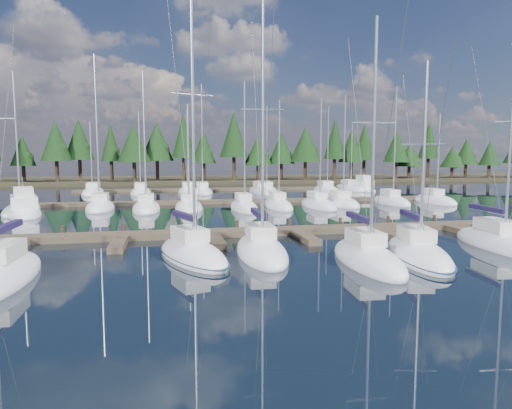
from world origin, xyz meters
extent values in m
plane|color=black|center=(0.00, 30.00, 0.00)|extent=(260.00, 260.00, 0.00)
cube|color=#302A1A|center=(0.00, 90.00, 0.30)|extent=(220.00, 30.00, 0.60)
cube|color=#4A3F2E|center=(0.00, 18.00, 0.20)|extent=(44.00, 2.00, 0.40)
cube|color=#4A3F2E|center=(-18.00, 15.00, 0.20)|extent=(0.90, 4.00, 0.40)
cube|color=#4A3F2E|center=(-12.00, 15.00, 0.20)|extent=(0.90, 4.00, 0.40)
cube|color=#4A3F2E|center=(-6.00, 15.00, 0.20)|extent=(0.90, 4.00, 0.40)
cube|color=#4A3F2E|center=(0.00, 15.00, 0.20)|extent=(0.90, 4.00, 0.40)
cube|color=#4A3F2E|center=(6.00, 15.00, 0.20)|extent=(0.90, 4.00, 0.40)
cube|color=#4A3F2E|center=(12.00, 15.00, 0.20)|extent=(0.90, 4.00, 0.40)
cylinder|color=#32251C|center=(-16.00, 19.00, 0.45)|extent=(0.26, 0.26, 0.90)
cylinder|color=#32251C|center=(-12.00, 19.00, 0.45)|extent=(0.26, 0.26, 0.90)
cylinder|color=#32251C|center=(-8.00, 19.00, 0.45)|extent=(0.26, 0.26, 0.90)
cylinder|color=#32251C|center=(-4.00, 19.00, 0.45)|extent=(0.26, 0.26, 0.90)
cylinder|color=#32251C|center=(0.00, 19.00, 0.45)|extent=(0.26, 0.26, 0.90)
cylinder|color=#32251C|center=(4.00, 19.00, 0.45)|extent=(0.26, 0.26, 0.90)
cylinder|color=#32251C|center=(8.00, 19.00, 0.45)|extent=(0.26, 0.26, 0.90)
cylinder|color=#32251C|center=(12.00, 19.00, 0.45)|extent=(0.26, 0.26, 0.90)
cylinder|color=#32251C|center=(16.00, 19.00, 0.45)|extent=(0.26, 0.26, 0.90)
cube|color=#4A3F2E|center=(0.00, 40.00, 0.20)|extent=(50.00, 1.80, 0.40)
cube|color=#4A3F2E|center=(0.00, 60.00, 0.20)|extent=(46.00, 1.80, 0.40)
cylinder|color=silver|center=(-16.49, 9.46, 2.10)|extent=(0.20, 3.92, 0.12)
cube|color=#191234|center=(-16.49, 9.46, 2.25)|extent=(0.42, 3.74, 0.30)
cylinder|color=#3F3F44|center=(-16.48, 9.86, 6.45)|extent=(0.12, 4.74, 11.51)
ellipsoid|color=white|center=(-7.73, 10.93, 0.15)|extent=(4.70, 7.85, 1.90)
cube|color=silver|center=(-7.84, 11.29, 1.35)|extent=(2.07, 2.69, 0.70)
cylinder|color=silver|center=(-7.62, 10.58, 8.05)|extent=(0.20, 0.20, 14.10)
cylinder|color=silver|center=(-8.11, 12.14, 2.10)|extent=(1.11, 3.15, 0.12)
cube|color=#191234|center=(-8.11, 12.14, 2.25)|extent=(1.28, 3.08, 0.30)
cylinder|color=silver|center=(-7.62, 10.58, 8.75)|extent=(2.22, 0.77, 0.07)
cylinder|color=#3F3F44|center=(-7.13, 9.06, 7.90)|extent=(1.01, 3.08, 14.40)
cylinder|color=#3F3F44|center=(-8.21, 12.45, 7.90)|extent=(1.23, 3.79, 14.41)
ellipsoid|color=#0C223F|center=(-7.73, 10.93, 0.22)|extent=(4.89, 8.17, 0.18)
ellipsoid|color=white|center=(-3.86, 11.12, 0.15)|extent=(2.95, 8.03, 1.90)
cube|color=silver|center=(-3.84, 11.52, 1.35)|extent=(1.55, 2.60, 0.70)
cylinder|color=silver|center=(-3.87, 10.72, 7.45)|extent=(0.17, 0.17, 12.89)
cylinder|color=silver|center=(-3.80, 12.47, 2.10)|extent=(0.26, 3.49, 0.12)
cube|color=#191234|center=(-3.80, 12.47, 2.25)|extent=(0.49, 3.34, 0.30)
cylinder|color=silver|center=(-3.87, 10.72, 8.09)|extent=(2.36, 0.17, 0.07)
cylinder|color=#3F3F44|center=(-3.94, 9.02, 7.30)|extent=(0.17, 3.44, 13.20)
cylinder|color=#3F3F44|center=(-3.79, 12.82, 7.30)|extent=(0.21, 4.23, 13.20)
ellipsoid|color=white|center=(1.17, 8.13, 0.15)|extent=(3.05, 8.15, 1.90)
cube|color=silver|center=(1.20, 8.53, 1.35)|extent=(1.55, 2.65, 0.70)
cylinder|color=silver|center=(1.15, 7.74, 6.68)|extent=(0.17, 0.17, 11.36)
cylinder|color=silver|center=(1.26, 9.49, 2.10)|extent=(0.35, 3.52, 0.12)
cube|color=#191234|center=(1.26, 9.49, 2.25)|extent=(0.57, 3.38, 0.30)
cylinder|color=silver|center=(1.15, 7.74, 7.25)|extent=(2.27, 0.22, 0.07)
cylinder|color=#3F3F44|center=(1.03, 6.02, 6.53)|extent=(0.26, 3.46, 11.67)
cylinder|color=#3F3F44|center=(1.29, 9.85, 6.53)|extent=(0.31, 4.26, 11.67)
ellipsoid|color=white|center=(4.35, 8.63, 0.15)|extent=(4.36, 8.51, 1.90)
cube|color=silver|center=(4.44, 9.03, 1.35)|extent=(1.97, 2.86, 0.70)
cylinder|color=silver|center=(4.25, 8.23, 5.73)|extent=(0.19, 0.19, 9.46)
cylinder|color=silver|center=(4.66, 9.98, 2.10)|extent=(0.93, 3.52, 0.12)
cube|color=#191234|center=(4.66, 9.98, 2.25)|extent=(1.11, 3.41, 0.30)
cylinder|color=silver|center=(4.25, 8.23, 6.20)|extent=(2.28, 0.59, 0.07)
cylinder|color=#3F3F44|center=(3.86, 6.53, 5.58)|extent=(0.83, 3.44, 9.77)
cylinder|color=#3F3F44|center=(4.74, 10.34, 5.58)|extent=(1.01, 4.24, 9.77)
ellipsoid|color=#0C223F|center=(4.35, 8.63, 0.22)|extent=(4.54, 8.85, 0.18)
ellipsoid|color=white|center=(10.87, 10.32, 0.15)|extent=(3.44, 8.99, 1.90)
cube|color=silver|center=(10.92, 10.75, 1.35)|extent=(1.69, 2.94, 0.70)
cylinder|color=silver|center=(10.83, 9.88, 6.98)|extent=(0.18, 0.18, 11.96)
cylinder|color=silver|center=(11.02, 11.80, 2.10)|extent=(0.50, 3.85, 0.12)
cube|color=#191234|center=(11.02, 11.80, 2.25)|extent=(0.72, 3.70, 0.30)
cylinder|color=silver|center=(10.83, 9.88, 7.58)|extent=(2.32, 0.30, 0.07)
cylinder|color=#3F3F44|center=(11.06, 12.19, 6.83)|extent=(0.50, 4.66, 12.27)
ellipsoid|color=white|center=(-23.09, 34.97, 0.15)|extent=(2.60, 9.01, 1.90)
cube|color=silver|center=(-23.09, 35.42, 1.35)|extent=(1.43, 2.88, 0.70)
cylinder|color=silver|center=(-23.09, 34.52, 7.32)|extent=(0.16, 0.16, 12.64)
ellipsoid|color=white|center=(-15.78, 35.80, 0.15)|extent=(2.77, 7.18, 1.90)
cube|color=silver|center=(-15.78, 36.16, 1.35)|extent=(1.52, 2.30, 0.70)
cylinder|color=silver|center=(-15.78, 35.45, 8.37)|extent=(0.16, 0.16, 14.75)
ellipsoid|color=white|center=(-11.03, 34.22, 0.15)|extent=(2.76, 8.32, 1.90)
cube|color=silver|center=(-11.03, 34.64, 1.35)|extent=(1.52, 2.66, 0.70)
cylinder|color=silver|center=(-11.03, 33.81, 7.47)|extent=(0.16, 0.16, 12.93)
ellipsoid|color=white|center=(-6.69, 34.25, 0.15)|extent=(2.82, 7.64, 1.90)
cube|color=silver|center=(-6.69, 34.63, 1.35)|extent=(1.55, 2.45, 0.70)
cylinder|color=silver|center=(-6.69, 33.87, 5.90)|extent=(0.16, 0.16, 9.79)
ellipsoid|color=white|center=(-1.05, 33.04, 0.15)|extent=(2.52, 8.55, 1.90)
cube|color=silver|center=(-1.05, 33.47, 1.35)|extent=(1.38, 2.73, 0.70)
cylinder|color=silver|center=(-1.05, 32.62, 7.05)|extent=(0.16, 0.16, 12.10)
ellipsoid|color=white|center=(2.89, 34.18, 0.15)|extent=(2.46, 8.61, 1.90)
cube|color=silver|center=(2.89, 34.61, 1.35)|extent=(1.35, 2.76, 0.70)
cylinder|color=silver|center=(2.89, 33.75, 6.23)|extent=(0.16, 0.16, 10.45)
ellipsoid|color=white|center=(7.35, 33.73, 0.15)|extent=(2.69, 9.07, 1.90)
cube|color=silver|center=(7.35, 34.18, 1.35)|extent=(1.48, 2.90, 0.70)
cylinder|color=silver|center=(7.35, 33.27, 6.35)|extent=(0.16, 0.16, 10.71)
ellipsoid|color=white|center=(10.49, 34.70, 0.15)|extent=(2.81, 7.66, 1.90)
cube|color=silver|center=(10.49, 35.08, 1.35)|extent=(1.55, 2.45, 0.70)
cylinder|color=silver|center=(10.49, 34.32, 6.61)|extent=(0.16, 0.16, 11.23)
ellipsoid|color=white|center=(16.88, 35.31, 0.15)|extent=(2.43, 7.70, 1.90)
cube|color=silver|center=(16.88, 35.69, 1.35)|extent=(1.34, 2.46, 0.70)
cylinder|color=silver|center=(16.88, 34.92, 7.23)|extent=(0.16, 0.16, 12.46)
ellipsoid|color=white|center=(22.51, 35.33, 0.15)|extent=(2.60, 7.99, 1.90)
cube|color=silver|center=(22.51, 35.73, 1.35)|extent=(1.43, 2.56, 0.70)
cylinder|color=silver|center=(22.51, 34.93, 5.75)|extent=(0.16, 0.16, 9.49)
ellipsoid|color=white|center=(-19.51, 56.61, 0.15)|extent=(2.89, 9.32, 1.90)
cube|color=silver|center=(-19.51, 57.07, 1.35)|extent=(1.59, 2.98, 0.70)
cylinder|color=silver|center=(-19.51, 56.14, 5.73)|extent=(0.16, 0.16, 9.45)
ellipsoid|color=white|center=(-12.59, 55.00, 0.15)|extent=(2.92, 8.28, 1.90)
cube|color=silver|center=(-12.59, 55.41, 1.35)|extent=(1.61, 2.65, 0.70)
cylinder|color=silver|center=(-12.59, 54.58, 6.46)|extent=(0.16, 0.16, 10.92)
ellipsoid|color=white|center=(-5.73, 55.10, 0.15)|extent=(2.89, 9.58, 1.90)
cube|color=silver|center=(-5.73, 55.58, 1.35)|extent=(1.59, 3.07, 0.70)
cylinder|color=silver|center=(-5.73, 54.62, 6.65)|extent=(0.16, 0.16, 11.29)
ellipsoid|color=white|center=(-3.61, 54.64, 0.15)|extent=(2.88, 9.30, 1.90)
cube|color=silver|center=(-3.61, 55.11, 1.35)|extent=(1.58, 2.98, 0.70)
cylinder|color=silver|center=(-3.61, 54.18, 8.48)|extent=(0.16, 0.16, 14.97)
ellipsoid|color=white|center=(5.17, 53.61, 0.15)|extent=(2.90, 11.85, 1.90)
cube|color=silver|center=(5.17, 54.21, 1.35)|extent=(1.59, 3.79, 0.70)
cylinder|color=silver|center=(5.17, 53.02, 8.56)|extent=(0.16, 0.16, 15.11)
ellipsoid|color=white|center=(6.11, 54.56, 0.15)|extent=(2.99, 11.30, 1.90)
cube|color=silver|center=(6.11, 55.13, 1.35)|extent=(1.64, 3.62, 0.70)
cylinder|color=silver|center=(6.11, 54.00, 7.05)|extent=(0.16, 0.16, 12.09)
ellipsoid|color=white|center=(15.67, 54.01, 0.15)|extent=(2.99, 8.80, 1.90)
cube|color=silver|center=(15.67, 54.45, 1.35)|extent=(1.64, 2.82, 0.70)
cylinder|color=silver|center=(15.67, 53.57, 7.07)|extent=(0.16, 0.16, 12.14)
ellipsoid|color=white|center=(20.82, 56.95, 0.15)|extent=(2.75, 10.14, 1.90)
cube|color=silver|center=(20.82, 57.45, 1.35)|extent=(1.51, 3.25, 0.70)
cylinder|color=silver|center=(20.82, 56.44, 5.97)|extent=(0.16, 0.16, 9.93)
ellipsoid|color=white|center=(-22.28, 32.84, 0.10)|extent=(5.44, 9.27, 1.76)
cube|color=white|center=(-22.28, 32.84, 1.27)|extent=(3.55, 5.28, 1.17)
cube|color=silver|center=(-22.15, 32.42, 2.25)|extent=(2.46, 3.42, 0.88)
cylinder|color=silver|center=(-22.54, 33.68, 2.83)|extent=(0.10, 0.10, 1.56)
ellipsoid|color=white|center=(22.22, 55.06, 0.10)|extent=(3.05, 8.37, 1.65)
cube|color=white|center=(22.22, 55.06, 1.20)|extent=(2.23, 4.62, 1.10)
cube|color=silver|center=(22.20, 54.65, 2.11)|extent=(1.62, 2.95, 0.83)
cylinder|color=silver|center=(22.25, 55.89, 2.67)|extent=(0.08, 0.08, 1.47)
cylinder|color=black|center=(-36.28, 83.40, 2.14)|extent=(0.70, 0.70, 3.08)
cone|color=black|center=(-36.28, 83.40, 6.67)|extent=(4.72, 4.72, 5.98)
ellipsoid|color=black|center=(-35.78, 83.40, 5.30)|extent=(2.83, 2.83, 2.83)
cylinder|color=black|center=(-29.42, 80.20, 2.62)|extent=(0.70, 0.70, 4.04)
cone|color=black|center=(-29.42, 80.20, 8.56)|extent=(5.67, 5.67, 7.85)
ellipsoid|color=black|center=(-28.92, 80.20, 6.77)|extent=(3.40, 3.40, 3.40)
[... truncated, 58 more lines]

